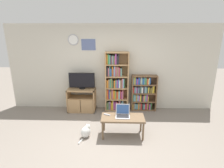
{
  "coord_description": "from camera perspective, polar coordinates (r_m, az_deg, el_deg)",
  "views": [
    {
      "loc": [
        0.18,
        -3.17,
        2.3
      ],
      "look_at": [
        0.04,
        1.14,
        1.06
      ],
      "focal_mm": 28.0,
      "sensor_mm": 36.0,
      "label": 1
    }
  ],
  "objects": [
    {
      "name": "tv_stand",
      "position": [
        5.46,
        -9.88,
        -5.14
      ],
      "size": [
        0.83,
        0.46,
        0.7
      ],
      "color": "tan",
      "rests_on": "ground_plane"
    },
    {
      "name": "coffee_table",
      "position": [
        4.11,
        3.53,
        -11.38
      ],
      "size": [
        0.99,
        0.47,
        0.47
      ],
      "color": "brown",
      "rests_on": "ground_plane"
    },
    {
      "name": "bookshelf_short",
      "position": [
        5.47,
        10.02,
        -2.93
      ],
      "size": [
        0.76,
        0.25,
        1.11
      ],
      "color": "brown",
      "rests_on": "ground_plane"
    },
    {
      "name": "wall_back",
      "position": [
        5.38,
        -0.2,
        5.36
      ],
      "size": [
        6.34,
        0.09,
        2.6
      ],
      "color": "beige",
      "rests_on": "ground_plane"
    },
    {
      "name": "bookshelf_tall",
      "position": [
        5.3,
        1.2,
        0.24
      ],
      "size": [
        0.7,
        0.31,
        1.81
      ],
      "color": "tan",
      "rests_on": "ground_plane"
    },
    {
      "name": "television",
      "position": [
        5.3,
        -9.81,
        1.05
      ],
      "size": [
        0.77,
        0.18,
        0.49
      ],
      "color": "black",
      "rests_on": "tv_stand"
    },
    {
      "name": "cat",
      "position": [
        4.2,
        -8.45,
        -15.07
      ],
      "size": [
        0.3,
        0.44,
        0.31
      ],
      "rotation": [
        0.0,
        0.0,
        -0.68
      ],
      "color": "white",
      "rests_on": "ground_plane"
    },
    {
      "name": "laptop",
      "position": [
        4.1,
        3.51,
        -9.57
      ],
      "size": [
        0.33,
        0.29,
        0.26
      ],
      "rotation": [
        0.0,
        0.0,
        -0.03
      ],
      "color": "silver",
      "rests_on": "coffee_table"
    },
    {
      "name": "ground_plane",
      "position": [
        3.92,
        -1.22,
        -19.92
      ],
      "size": [
        18.0,
        18.0,
        0.0
      ],
      "primitive_type": "plane",
      "color": "gray"
    },
    {
      "name": "remote_near_laptop",
      "position": [
        4.16,
        -1.64,
        -9.96
      ],
      "size": [
        0.16,
        0.11,
        0.02
      ],
      "rotation": [
        0.0,
        0.0,
        1.13
      ],
      "color": "#99999E",
      "rests_on": "coffee_table"
    }
  ]
}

